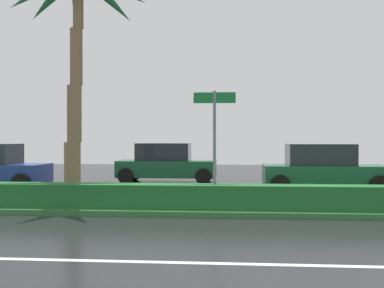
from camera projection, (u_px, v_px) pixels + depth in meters
ground_plane at (266, 204)px, 13.88m from camera, size 90.00×42.00×0.10m
near_lane_divider_stripe at (302, 265)px, 6.90m from camera, size 81.00×0.14×0.01m
median_strip at (269, 204)px, 12.88m from camera, size 85.50×4.00×0.15m
median_hedge at (273, 197)px, 11.48m from camera, size 76.50×0.70×0.60m
palm_tree_mid_left at (77, 4)px, 13.44m from camera, size 4.15×4.12×7.15m
street_name_sign at (215, 132)px, 12.12m from camera, size 1.10×0.08×3.00m
car_in_traffic_second at (166, 164)px, 20.46m from camera, size 4.30×2.02×1.72m
car_in_traffic_third at (323, 169)px, 16.65m from camera, size 4.30×2.02×1.72m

